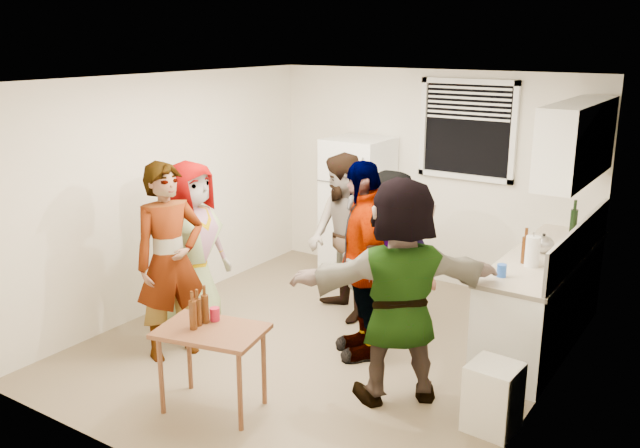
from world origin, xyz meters
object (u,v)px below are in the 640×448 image
Objects in this scene: kettle at (542,252)px; guest_black at (361,353)px; refrigerator at (358,208)px; beer_bottle_counter at (524,263)px; serving_table at (215,408)px; red_cup at (215,320)px; beer_bottle_table at (198,325)px; guest_back_left at (342,316)px; guest_grey at (196,330)px; guest_orange at (396,396)px; trash_bin at (493,399)px; guest_stripe at (176,353)px; wine_bottle at (572,237)px; guest_back_right at (388,326)px; blue_cup at (501,277)px.

kettle reaches higher than guest_black.
refrigerator is 7.04× the size of beer_bottle_counter.
serving_table is 7.58× the size of red_cup.
beer_bottle_counter is 2.91m from beer_bottle_table.
guest_back_left is at bearing -66.22° from refrigerator.
red_cup reaches higher than guest_back_left.
refrigerator reaches higher than guest_grey.
beer_bottle_counter reaches higher than guest_grey.
guest_orange is at bearing 8.82° from guest_black.
guest_stripe is at bearing -172.07° from trash_bin.
trash_bin is at bearing -90.69° from guest_grey.
guest_orange is (-0.74, -2.38, -0.90)m from wine_bottle.
kettle is 2.22× the size of red_cup.
beer_bottle_counter is 1.59m from guest_back_right.
wine_bottle reaches higher than serving_table.
guest_back_right is (1.56, 1.16, 0.00)m from guest_grey.
guest_orange is at bearing 37.83° from beer_bottle_table.
guest_black is (0.08, -0.69, 0.00)m from guest_back_right.
beer_bottle_table is 2.07× the size of red_cup.
kettle reaches higher than trash_bin.
trash_bin reaches higher than guest_grey.
guest_back_right is at bearing 38.22° from guest_back_left.
blue_cup reaches higher than guest_stripe.
guest_back_right is at bearing 76.55° from red_cup.
serving_table is 0.47× the size of guest_back_left.
kettle is 2.14m from guest_back_left.
kettle reaches higher than guest_stripe.
guest_orange is (-0.81, 0.03, -0.25)m from trash_bin.
refrigerator reaches higher than guest_black.
beer_bottle_table is (0.51, -3.33, -0.17)m from refrigerator.
wine_bottle reaches higher than guest_stripe.
serving_table is 1.54m from guest_grey.
beer_bottle_table reaches higher than serving_table.
beer_bottle_table is at bearing -4.11° from guest_orange.
serving_table is 1.10m from guest_stripe.
serving_table is 3.66× the size of beer_bottle_table.
guest_grey reaches higher than guest_orange.
refrigerator reaches higher than serving_table.
red_cup is at bearing -158.56° from trash_bin.
red_cup is at bearing -92.62° from guest_stripe.
trash_bin is at bearing 24.44° from beer_bottle_table.
guest_grey is (-3.10, 0.08, -0.25)m from trash_bin.
beer_bottle_counter reaches higher than guest_back_right.
beer_bottle_counter is at bearing -156.50° from guest_orange.
guest_grey is at bearing 178.51° from trash_bin.
guest_back_left is (-0.03, 1.98, -0.68)m from red_cup.
kettle is 2.01m from guest_orange.
guest_orange is (1.21, 0.83, -0.68)m from red_cup.
wine_bottle reaches higher than blue_cup.
blue_cup is at bearing -33.64° from refrigerator.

